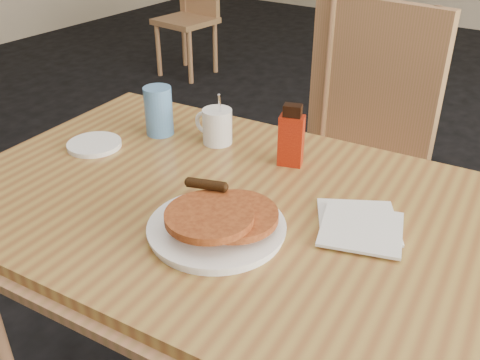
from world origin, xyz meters
name	(u,v)px	position (x,y,z in m)	size (l,w,h in m)	color
main_table	(223,214)	(-0.05, 0.02, 0.71)	(1.27, 0.91, 0.75)	olive
chair_main_far	(355,134)	(-0.06, 0.77, 0.61)	(0.51, 0.51, 1.02)	#AB7450
chair_wall_extra	(192,6)	(-2.07, 2.41, 0.49)	(0.41, 0.41, 0.83)	#AB7450
pancake_plate	(217,222)	(0.01, -0.09, 0.77)	(0.26, 0.26, 0.08)	white
coffee_mug	(216,125)	(-0.22, 0.23, 0.80)	(0.11, 0.07, 0.14)	white
syrup_bottle	(291,137)	(-0.01, 0.23, 0.82)	(0.06, 0.05, 0.15)	#700608
napkin_stack	(360,225)	(0.23, 0.08, 0.76)	(0.22, 0.23, 0.01)	silver
blue_tumbler	(159,111)	(-0.38, 0.19, 0.81)	(0.07, 0.07, 0.13)	#5286C0
side_saucer	(94,145)	(-0.46, 0.04, 0.76)	(0.13, 0.13, 0.01)	white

